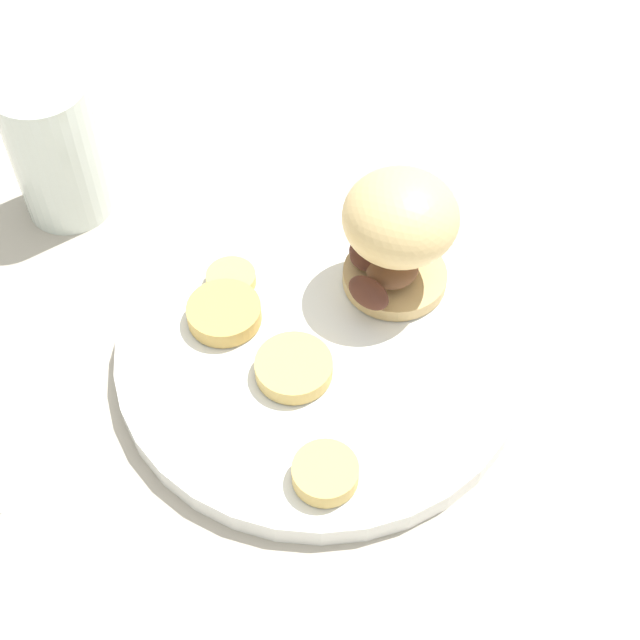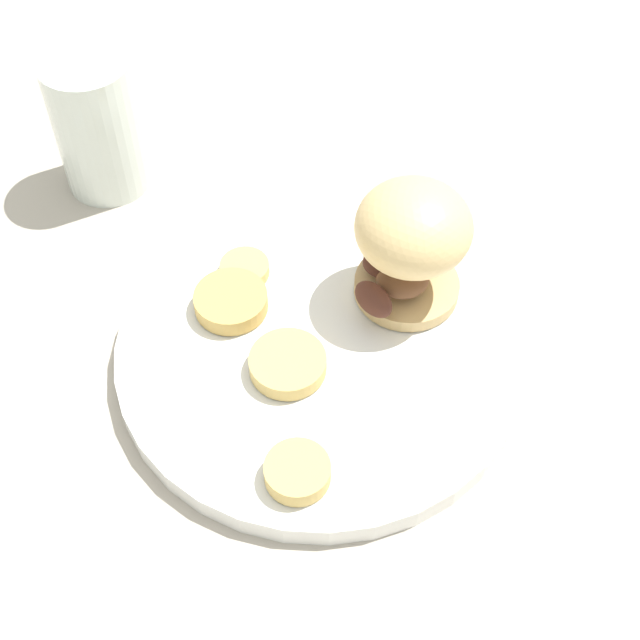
# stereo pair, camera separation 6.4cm
# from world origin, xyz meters

# --- Properties ---
(ground_plane) EXTENTS (4.00, 4.00, 0.00)m
(ground_plane) POSITION_xyz_m (0.00, 0.00, 0.00)
(ground_plane) COLOR #B2A899
(dinner_plate) EXTENTS (0.30, 0.30, 0.02)m
(dinner_plate) POSITION_xyz_m (0.00, 0.00, 0.01)
(dinner_plate) COLOR white
(dinner_plate) RESTS_ON ground_plane
(sandwich) EXTENTS (0.09, 0.10, 0.10)m
(sandwich) POSITION_xyz_m (-0.08, -0.02, 0.07)
(sandwich) COLOR tan
(sandwich) RESTS_ON dinner_plate
(potato_round_0) EXTENTS (0.04, 0.04, 0.01)m
(potato_round_0) POSITION_xyz_m (0.06, 0.10, 0.03)
(potato_round_0) COLOR #DBB766
(potato_round_0) RESTS_ON dinner_plate
(potato_round_1) EXTENTS (0.06, 0.06, 0.01)m
(potato_round_1) POSITION_xyz_m (0.05, -0.06, 0.03)
(potato_round_1) COLOR tan
(potato_round_1) RESTS_ON dinner_plate
(potato_round_2) EXTENTS (0.06, 0.06, 0.01)m
(potato_round_2) POSITION_xyz_m (0.03, 0.01, 0.03)
(potato_round_2) COLOR #DBB766
(potato_round_2) RESTS_ON dinner_plate
(potato_round_3) EXTENTS (0.04, 0.04, 0.01)m
(potato_round_3) POSITION_xyz_m (0.03, -0.09, 0.03)
(potato_round_3) COLOR #DBB766
(potato_round_3) RESTS_ON dinner_plate
(drinking_glass) EXTENTS (0.07, 0.07, 0.12)m
(drinking_glass) POSITION_xyz_m (0.09, -0.26, 0.06)
(drinking_glass) COLOR silver
(drinking_glass) RESTS_ON ground_plane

